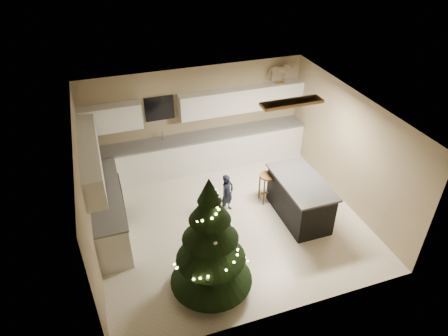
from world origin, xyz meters
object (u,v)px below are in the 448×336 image
at_px(bar_stool, 267,181).
at_px(toddler, 227,193).
at_px(rocking_horse, 280,72).
at_px(island, 299,198).
at_px(christmas_tree, 211,247).

bearing_deg(bar_stool, toddler, -177.38).
xyz_separation_m(toddler, rocking_horse, (2.06, 1.98, 1.82)).
distance_m(toddler, rocking_horse, 3.39).
relative_size(toddler, rocking_horse, 1.41).
xyz_separation_m(island, rocking_horse, (0.65, 2.66, 1.81)).
bearing_deg(bar_stool, island, -59.10).
xyz_separation_m(island, toddler, (-1.41, 0.68, -0.01)).
bearing_deg(toddler, christmas_tree, -146.83).
height_order(christmas_tree, rocking_horse, rocking_horse).
bearing_deg(christmas_tree, island, 28.01).
bearing_deg(bar_stool, rocking_horse, 60.82).
bearing_deg(rocking_horse, island, 172.53).
distance_m(island, christmas_tree, 2.75).
xyz_separation_m(island, christmas_tree, (-2.38, -1.27, 0.51)).
xyz_separation_m(bar_stool, toddler, (-0.98, -0.04, -0.06)).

